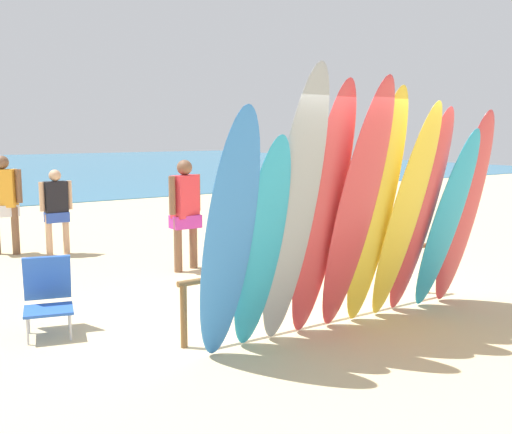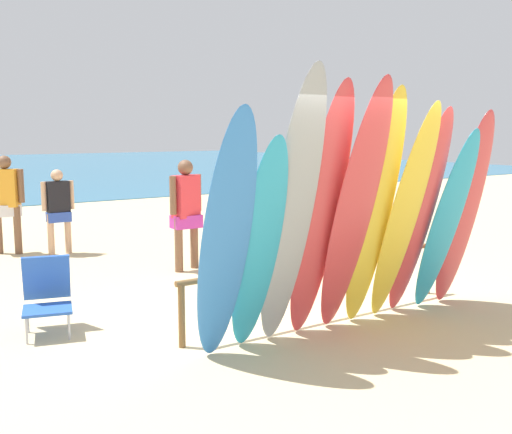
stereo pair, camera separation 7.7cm
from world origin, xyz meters
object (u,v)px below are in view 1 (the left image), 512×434
(surfboard_red_3, at_px, (323,213))
(surfboard_red_9, at_px, (464,210))
(beachgoer_midbeach, at_px, (56,206))
(beach_chair_red, at_px, (48,293))
(surfboard_yellow_5, at_px, (376,210))
(surfboard_red_4, at_px, (357,209))
(surfboard_grey_2, at_px, (294,211))
(beachgoer_near_rack, at_px, (4,198))
(surfboard_teal_1, at_px, (261,246))
(surfboard_rack, at_px, (324,270))
(surfboard_red_7, at_px, (420,214))
(surfboard_blue_0, at_px, (229,238))
(surfboard_yellow_6, at_px, (405,214))
(beachgoer_by_water, at_px, (185,207))
(surfboard_teal_8, at_px, (446,222))

(surfboard_red_3, height_order, surfboard_red_9, surfboard_red_3)
(beachgoer_midbeach, height_order, beach_chair_red, beachgoer_midbeach)
(surfboard_yellow_5, bearing_deg, surfboard_red_4, -170.43)
(surfboard_yellow_5, distance_m, surfboard_red_9, 1.51)
(surfboard_grey_2, relative_size, beachgoer_near_rack, 1.65)
(surfboard_teal_1, xyz_separation_m, surfboard_red_9, (3.00, -0.04, 0.14))
(surfboard_rack, distance_m, surfboard_grey_2, 1.43)
(surfboard_yellow_5, height_order, beachgoer_near_rack, surfboard_yellow_5)
(surfboard_red_4, distance_m, surfboard_red_7, 1.07)
(surfboard_blue_0, height_order, beachgoer_near_rack, surfboard_blue_0)
(surfboard_yellow_6, bearing_deg, surfboard_red_9, 0.69)
(beachgoer_by_water, bearing_deg, beach_chair_red, 15.96)
(surfboard_rack, distance_m, beachgoer_by_water, 3.10)
(surfboard_grey_2, bearing_deg, beachgoer_by_water, 80.18)
(surfboard_rack, height_order, surfboard_grey_2, surfboard_grey_2)
(surfboard_teal_8, bearing_deg, surfboard_rack, 151.20)
(surfboard_blue_0, relative_size, beachgoer_midbeach, 1.64)
(surfboard_grey_2, height_order, surfboard_red_4, surfboard_grey_2)
(surfboard_teal_1, bearing_deg, surfboard_rack, 24.85)
(beachgoer_by_water, bearing_deg, surfboard_yellow_5, 77.92)
(surfboard_blue_0, relative_size, beachgoer_by_water, 1.43)
(surfboard_red_9, bearing_deg, beach_chair_red, 156.04)
(surfboard_blue_0, bearing_deg, surfboard_teal_8, -0.81)
(surfboard_blue_0, height_order, surfboard_red_7, surfboard_red_7)
(surfboard_yellow_5, xyz_separation_m, surfboard_teal_8, (1.11, -0.06, -0.22))
(surfboard_red_4, height_order, surfboard_yellow_5, surfboard_red_4)
(beachgoer_near_rack, bearing_deg, surfboard_rack, 147.26)
(surfboard_red_7, bearing_deg, beach_chair_red, 154.81)
(surfboard_red_3, xyz_separation_m, beachgoer_by_water, (0.32, 3.65, -0.35))
(surfboard_grey_2, distance_m, beachgoer_midbeach, 6.10)
(surfboard_yellow_5, relative_size, beach_chair_red, 3.27)
(surfboard_red_7, relative_size, beachgoer_by_water, 1.47)
(surfboard_red_4, distance_m, beach_chair_red, 3.44)
(surfboard_blue_0, relative_size, surfboard_teal_1, 1.11)
(surfboard_teal_1, height_order, surfboard_red_3, surfboard_red_3)
(beachgoer_midbeach, bearing_deg, surfboard_red_3, 97.94)
(surfboard_red_3, height_order, surfboard_red_4, surfboard_red_4)
(surfboard_red_3, distance_m, beach_chair_red, 3.09)
(surfboard_red_7, xyz_separation_m, beachgoer_near_rack, (-3.19, 6.57, -0.22))
(surfboard_red_9, bearing_deg, surfboard_red_3, 177.59)
(surfboard_red_9, bearing_deg, surfboard_teal_1, 177.71)
(surfboard_yellow_6, relative_size, beachgoer_midbeach, 1.72)
(surfboard_yellow_5, bearing_deg, beachgoer_midbeach, 105.76)
(surfboard_blue_0, distance_m, surfboard_red_4, 1.56)
(surfboard_yellow_6, distance_m, surfboard_teal_8, 0.73)
(surfboard_blue_0, bearing_deg, surfboard_teal_1, 9.29)
(surfboard_blue_0, relative_size, surfboard_grey_2, 0.86)
(surfboard_rack, xyz_separation_m, surfboard_red_4, (-0.15, -0.68, 0.80))
(surfboard_teal_1, distance_m, surfboard_red_4, 1.18)
(surfboard_red_3, bearing_deg, surfboard_teal_1, 173.90)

